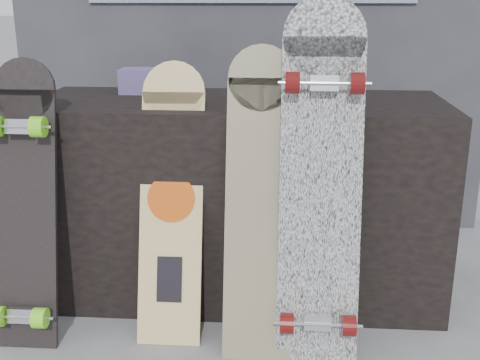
# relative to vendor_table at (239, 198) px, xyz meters

# --- Properties ---
(ground) EXTENTS (60.00, 60.00, 0.00)m
(ground) POSITION_rel_vendor_table_xyz_m (0.00, -0.50, -0.40)
(ground) COLOR slate
(ground) RESTS_ON ground
(vendor_table) EXTENTS (1.60, 0.60, 0.80)m
(vendor_table) POSITION_rel_vendor_table_xyz_m (0.00, 0.00, 0.00)
(vendor_table) COLOR black
(vendor_table) RESTS_ON ground
(booth) EXTENTS (2.40, 0.22, 2.20)m
(booth) POSITION_rel_vendor_table_xyz_m (0.00, 0.85, 0.70)
(booth) COLOR #323337
(booth) RESTS_ON ground
(merch_box_purple) EXTENTS (0.18, 0.12, 0.10)m
(merch_box_purple) POSITION_rel_vendor_table_xyz_m (-0.41, 0.15, 0.45)
(merch_box_purple) COLOR #4B3770
(merch_box_purple) RESTS_ON vendor_table
(merch_box_small) EXTENTS (0.14, 0.14, 0.12)m
(merch_box_small) POSITION_rel_vendor_table_xyz_m (0.30, 0.03, 0.46)
(merch_box_small) COLOR #4B3770
(merch_box_small) RESTS_ON vendor_table
(merch_box_flat) EXTENTS (0.22, 0.10, 0.06)m
(merch_box_flat) POSITION_rel_vendor_table_xyz_m (0.16, 0.05, 0.43)
(merch_box_flat) COLOR #D1B78C
(merch_box_flat) RESTS_ON vendor_table
(longboard_geisha) EXTENTS (0.23, 0.31, 0.97)m
(longboard_geisha) POSITION_rel_vendor_table_xyz_m (-0.22, -0.30, 0.11)
(longboard_geisha) COLOR beige
(longboard_geisha) RESTS_ON ground
(longboard_celtic) EXTENTS (0.23, 0.32, 1.04)m
(longboard_celtic) POSITION_rel_vendor_table_xyz_m (0.10, -0.37, 0.15)
(longboard_celtic) COLOR #C9BF89
(longboard_celtic) RESTS_ON ground
(longboard_cascadia) EXTENTS (0.27, 0.33, 1.20)m
(longboard_cascadia) POSITION_rel_vendor_table_xyz_m (0.30, -0.41, 0.22)
(longboard_cascadia) COLOR white
(longboard_cascadia) RESTS_ON ground
(skateboard_dark) EXTENTS (0.22, 0.30, 0.99)m
(skateboard_dark) POSITION_rel_vendor_table_xyz_m (-0.71, -0.41, 0.11)
(skateboard_dark) COLOR black
(skateboard_dark) RESTS_ON ground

